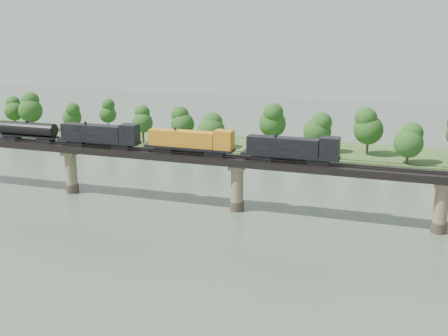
% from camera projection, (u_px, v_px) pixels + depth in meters
% --- Properties ---
extents(ground, '(400.00, 400.00, 0.00)m').
position_uv_depth(ground, '(183.00, 269.00, 91.03)').
color(ground, '#3F4E3D').
rests_on(ground, ground).
extents(far_bank, '(300.00, 24.00, 1.60)m').
position_uv_depth(far_bank, '(290.00, 150.00, 168.76)').
color(far_bank, '#325120').
rests_on(far_bank, ground).
extents(bridge, '(236.00, 30.00, 11.50)m').
position_uv_depth(bridge, '(237.00, 185.00, 117.11)').
color(bridge, '#473A2D').
rests_on(bridge, ground).
extents(bridge_superstructure, '(220.00, 4.90, 0.75)m').
position_uv_depth(bridge_superstructure, '(237.00, 156.00, 115.45)').
color(bridge_superstructure, black).
rests_on(bridge_superstructure, bridge).
extents(far_treeline, '(289.06, 17.54, 13.60)m').
position_uv_depth(far_treeline, '(260.00, 124.00, 165.02)').
color(far_treeline, '#382619').
rests_on(far_treeline, far_bank).
extents(freight_train, '(79.46, 3.10, 5.47)m').
position_uv_depth(freight_train, '(159.00, 139.00, 120.16)').
color(freight_train, black).
rests_on(freight_train, bridge).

